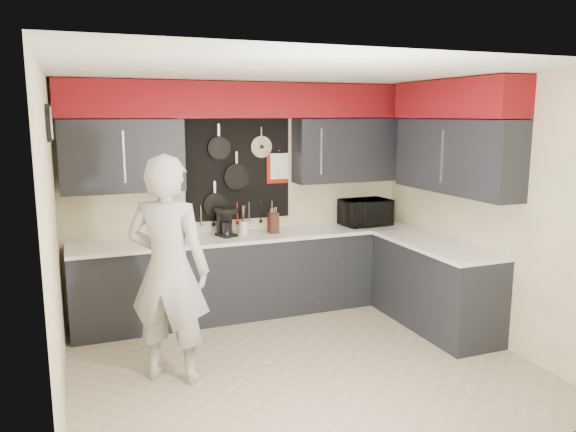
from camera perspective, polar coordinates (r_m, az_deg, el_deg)
name	(u,v)px	position (r m, az deg, el deg)	size (l,w,h in m)	color
ground	(300,364)	(5.31, 1.22, -14.77)	(4.00, 4.00, 0.00)	tan
back_wall_assembly	(246,136)	(6.32, -4.27, 8.11)	(4.00, 0.36, 2.60)	#F8EAC0
right_wall_assembly	(459,145)	(5.99, 16.99, 6.93)	(0.36, 3.50, 2.60)	#F8EAC0
left_wall_assembly	(54,238)	(4.55, -22.70, -2.12)	(0.05, 3.50, 2.60)	#F8EAC0
base_cabinets	(302,277)	(6.30, 1.41, -6.22)	(3.95, 2.20, 0.92)	black
microwave	(365,212)	(6.85, 7.86, 0.36)	(0.57, 0.39, 0.32)	black
knife_block	(273,223)	(6.36, -1.51, -0.70)	(0.11, 0.11, 0.23)	#331610
utensil_crock	(244,227)	(6.34, -4.51, -1.16)	(0.11, 0.11, 0.15)	silver
coffee_maker	(226,221)	(6.23, -6.35, -0.54)	(0.23, 0.25, 0.32)	black
person	(168,270)	(4.81, -12.05, -5.36)	(0.71, 0.47, 1.94)	#A9A9A7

